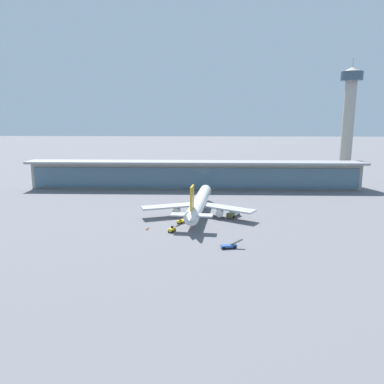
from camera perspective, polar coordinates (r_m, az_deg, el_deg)
name	(u,v)px	position (r m, az deg, el deg)	size (l,w,h in m)	color
ground_plane	(190,220)	(145.76, -0.24, -4.26)	(1200.00, 1200.00, 0.00)	slate
airliner_on_stand	(199,203)	(151.91, 1.08, -1.67)	(45.43, 59.37, 15.80)	white
service_truck_near_nose_olive	(234,212)	(151.49, 6.38, -3.06)	(5.91, 7.37, 3.10)	olive
service_truck_under_wing_yellow	(182,221)	(141.78, -1.52, -4.38)	(5.16, 6.25, 2.70)	yellow
service_truck_mid_apron_blue	(229,246)	(115.91, 5.69, -8.11)	(6.94, 2.76, 2.70)	#234C9E
service_truck_by_tail_yellow	(172,229)	(131.14, -3.07, -5.69)	(2.61, 3.28, 2.05)	yellow
terminal_building	(195,174)	(207.73, 0.42, 2.72)	(183.60, 12.80, 15.20)	#9E998E
control_tower	(349,117)	(236.61, 22.64, 10.44)	(12.00, 12.00, 71.14)	#9E998E
safety_cone_alpha	(148,228)	(135.49, -6.63, -5.43)	(0.62, 0.62, 0.70)	orange
safety_cone_bravo	(146,229)	(134.31, -6.94, -5.59)	(0.62, 0.62, 0.70)	orange
safety_cone_charlie	(194,225)	(137.73, 0.30, -5.07)	(0.62, 0.62, 0.70)	orange
safety_cone_delta	(147,229)	(134.13, -6.78, -5.61)	(0.62, 0.62, 0.70)	orange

